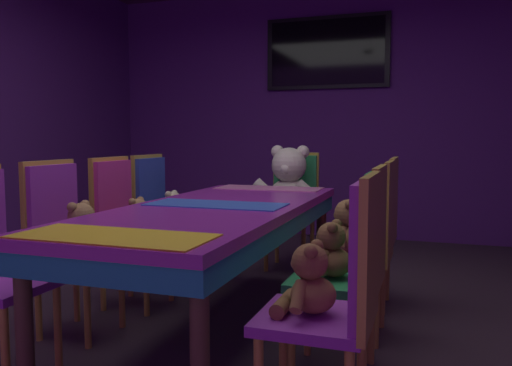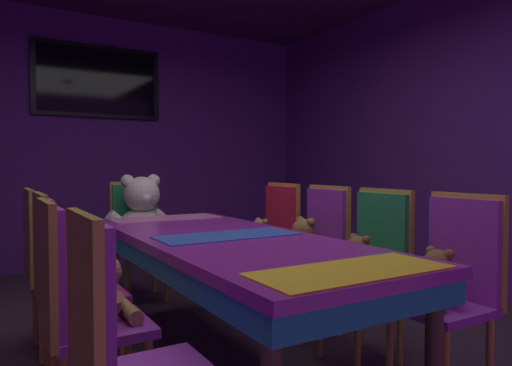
# 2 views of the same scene
# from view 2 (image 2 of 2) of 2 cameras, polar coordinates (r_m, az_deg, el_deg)

# --- Properties ---
(wall_back) EXTENTS (5.20, 0.12, 2.80)m
(wall_back) POSITION_cam_2_polar(r_m,az_deg,el_deg) (5.57, -18.80, 4.88)
(wall_back) COLOR #59267F
(wall_back) RESTS_ON ground_plane
(wall_right) EXTENTS (0.12, 6.40, 2.80)m
(wall_right) POSITION_cam_2_polar(r_m,az_deg,el_deg) (4.39, 28.46, 5.51)
(wall_right) COLOR #59267F
(wall_right) RESTS_ON ground_plane
(banquet_table) EXTENTS (0.90, 2.31, 0.75)m
(banquet_table) POSITION_cam_2_polar(r_m,az_deg,el_deg) (2.57, -3.47, -8.39)
(banquet_table) COLOR purple
(banquet_table) RESTS_ON ground_plane
(chair_left_0) EXTENTS (0.42, 0.41, 0.98)m
(chair_left_0) POSITION_cam_2_polar(r_m,az_deg,el_deg) (1.55, -17.17, -17.81)
(chair_left_0) COLOR purple
(chair_left_0) RESTS_ON ground_plane
(chair_left_1) EXTENTS (0.42, 0.41, 0.98)m
(chair_left_1) POSITION_cam_2_polar(r_m,az_deg,el_deg) (2.09, -21.93, -12.56)
(chair_left_1) COLOR purple
(chair_left_1) RESTS_ON ground_plane
(teddy_left_1) EXTENTS (0.25, 0.32, 0.30)m
(teddy_left_1) POSITION_cam_2_polar(r_m,az_deg,el_deg) (2.12, -17.96, -12.57)
(teddy_left_1) COLOR #9E7247
(teddy_left_1) RESTS_ON chair_left_1
(chair_left_2) EXTENTS (0.42, 0.41, 0.98)m
(chair_left_2) POSITION_cam_2_polar(r_m,az_deg,el_deg) (2.62, -23.01, -9.63)
(chair_left_2) COLOR #CC338C
(chair_left_2) RESTS_ON ground_plane
(teddy_left_2) EXTENTS (0.22, 0.28, 0.26)m
(teddy_left_2) POSITION_cam_2_polar(r_m,az_deg,el_deg) (2.65, -19.90, -10.01)
(teddy_left_2) COLOR #9E7247
(teddy_left_2) RESTS_ON chair_left_2
(chair_left_3) EXTENTS (0.42, 0.41, 0.98)m
(chair_left_3) POSITION_cam_2_polar(r_m,az_deg,el_deg) (3.10, -24.42, -7.82)
(chair_left_3) COLOR #2D47B2
(chair_left_3) RESTS_ON ground_plane
(teddy_left_3) EXTENTS (0.21, 0.28, 0.26)m
(teddy_left_3) POSITION_cam_2_polar(r_m,az_deg,el_deg) (3.12, -21.79, -8.20)
(teddy_left_3) COLOR beige
(teddy_left_3) RESTS_ON chair_left_3
(chair_right_0) EXTENTS (0.42, 0.41, 0.98)m
(chair_right_0) POSITION_cam_2_polar(r_m,az_deg,el_deg) (2.54, 23.20, -10.01)
(chair_right_0) COLOR purple
(chair_right_0) RESTS_ON ground_plane
(teddy_right_0) EXTENTS (0.22, 0.29, 0.27)m
(teddy_right_0) POSITION_cam_2_polar(r_m,az_deg,el_deg) (2.43, 21.17, -11.03)
(teddy_right_0) COLOR brown
(teddy_right_0) RESTS_ON chair_right_0
(chair_right_1) EXTENTS (0.42, 0.41, 0.98)m
(chair_right_1) POSITION_cam_2_polar(r_m,az_deg,el_deg) (2.86, 14.34, -8.54)
(chair_right_1) COLOR #268C4C
(chair_right_1) RESTS_ON ground_plane
(teddy_right_1) EXTENTS (0.22, 0.29, 0.27)m
(teddy_right_1) POSITION_cam_2_polar(r_m,az_deg,el_deg) (2.76, 12.21, -9.36)
(teddy_right_1) COLOR brown
(teddy_right_1) RESTS_ON chair_right_1
(chair_right_2) EXTENTS (0.42, 0.41, 0.98)m
(chair_right_2) POSITION_cam_2_polar(r_m,az_deg,el_deg) (3.24, 7.81, -7.23)
(chair_right_2) COLOR purple
(chair_right_2) RESTS_ON ground_plane
(teddy_right_2) EXTENTS (0.26, 0.34, 0.32)m
(teddy_right_2) POSITION_cam_2_polar(r_m,az_deg,el_deg) (3.15, 5.72, -7.51)
(teddy_right_2) COLOR olive
(teddy_right_2) RESTS_ON chair_right_2
(chair_right_3) EXTENTS (0.42, 0.41, 0.98)m
(chair_right_3) POSITION_cam_2_polar(r_m,az_deg,el_deg) (3.66, 2.34, -6.12)
(chair_right_3) COLOR red
(chair_right_3) RESTS_ON ground_plane
(teddy_right_3) EXTENTS (0.21, 0.28, 0.26)m
(teddy_right_3) POSITION_cam_2_polar(r_m,az_deg,el_deg) (3.59, 0.43, -6.70)
(teddy_right_3) COLOR #9E7247
(teddy_right_3) RESTS_ON chair_right_3
(throne_chair) EXTENTS (0.41, 0.42, 0.98)m
(throne_chair) POSITION_cam_2_polar(r_m,az_deg,el_deg) (4.14, -14.34, -5.22)
(throne_chair) COLOR #268C4C
(throne_chair) RESTS_ON ground_plane
(king_teddy_bear) EXTENTS (0.63, 0.48, 0.59)m
(king_teddy_bear) POSITION_cam_2_polar(r_m,az_deg,el_deg) (3.97, -13.68, -3.89)
(king_teddy_bear) COLOR silver
(king_teddy_bear) RESTS_ON throne_chair
(wall_tv) EXTENTS (1.36, 0.06, 0.79)m
(wall_tv) POSITION_cam_2_polar(r_m,az_deg,el_deg) (5.55, -18.68, 11.64)
(wall_tv) COLOR black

